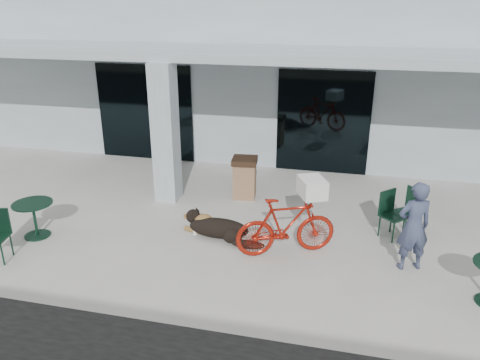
% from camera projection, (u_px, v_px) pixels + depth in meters
% --- Properties ---
extents(ground, '(80.00, 80.00, 0.00)m').
position_uv_depth(ground, '(200.00, 254.00, 8.55)').
color(ground, beige).
rests_on(ground, ground).
extents(building, '(22.00, 7.00, 4.50)m').
position_uv_depth(building, '(277.00, 68.00, 15.45)').
color(building, '#B1C0C9').
rests_on(building, ground).
extents(storefront_glass_left, '(2.80, 0.06, 2.70)m').
position_uv_depth(storefront_glass_left, '(145.00, 113.00, 13.27)').
color(storefront_glass_left, black).
rests_on(storefront_glass_left, ground).
extents(storefront_glass_right, '(2.40, 0.06, 2.70)m').
position_uv_depth(storefront_glass_right, '(323.00, 123.00, 12.19)').
color(storefront_glass_right, black).
rests_on(storefront_glass_right, ground).
extents(column, '(0.50, 0.50, 3.12)m').
position_uv_depth(column, '(165.00, 134.00, 10.40)').
color(column, '#B1C0C9').
rests_on(column, ground).
extents(overhang, '(22.00, 2.80, 0.18)m').
position_uv_depth(overhang, '(244.00, 53.00, 10.66)').
color(overhang, '#B1C0C9').
rests_on(overhang, column).
extents(bicycle, '(1.89, 1.23, 1.11)m').
position_uv_depth(bicycle, '(286.00, 226.00, 8.39)').
color(bicycle, '#A11A0D').
rests_on(bicycle, ground).
extents(laundry_basket, '(0.60, 0.67, 0.33)m').
position_uv_depth(laundry_basket, '(312.00, 187.00, 8.21)').
color(laundry_basket, white).
rests_on(laundry_basket, bicycle).
extents(dog, '(1.44, 0.85, 0.46)m').
position_uv_depth(dog, '(219.00, 227.00, 9.07)').
color(dog, black).
rests_on(dog, ground).
extents(cup_near_dog, '(0.12, 0.12, 0.11)m').
position_uv_depth(cup_near_dog, '(195.00, 232.00, 9.26)').
color(cup_near_dog, white).
rests_on(cup_near_dog, ground).
extents(cafe_table_near, '(0.99, 0.99, 0.71)m').
position_uv_depth(cafe_table_near, '(35.00, 220.00, 9.08)').
color(cafe_table_near, '#113223').
rests_on(cafe_table_near, ground).
extents(cafe_chair_far_a, '(0.62, 0.62, 0.93)m').
position_uv_depth(cafe_chair_far_a, '(394.00, 216.00, 9.00)').
color(cafe_chair_far_a, '#113223').
rests_on(cafe_chair_far_a, ground).
extents(cafe_chair_far_b, '(0.63, 0.62, 0.94)m').
position_uv_depth(cafe_chair_far_b, '(405.00, 212.00, 9.12)').
color(cafe_chair_far_b, '#113223').
rests_on(cafe_chair_far_b, ground).
extents(person, '(0.68, 0.56, 1.59)m').
position_uv_depth(person, '(414.00, 226.00, 7.84)').
color(person, '#38425F').
rests_on(person, ground).
extents(trash_receptacle, '(0.62, 0.62, 0.96)m').
position_uv_depth(trash_receptacle, '(245.00, 178.00, 10.87)').
color(trash_receptacle, '#876446').
rests_on(trash_receptacle, ground).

